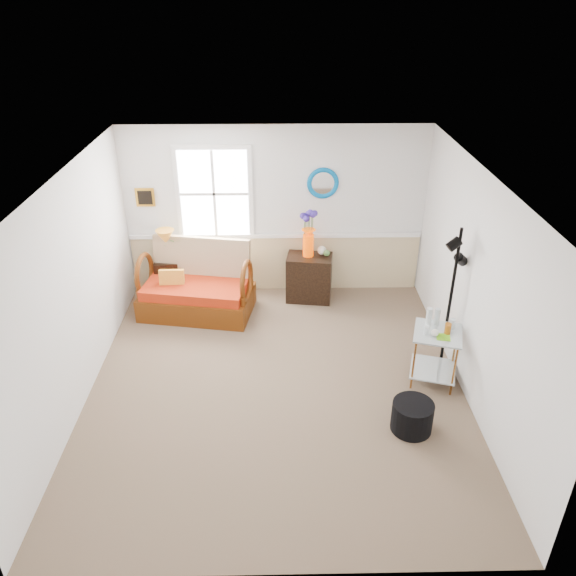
{
  "coord_description": "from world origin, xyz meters",
  "views": [
    {
      "loc": [
        0.03,
        -5.45,
        4.34
      ],
      "look_at": [
        0.15,
        0.53,
        1.07
      ],
      "focal_mm": 35.0,
      "sensor_mm": 36.0,
      "label": 1
    }
  ],
  "objects_px": {
    "lamp_stand": "(169,278)",
    "cabinet": "(309,278)",
    "loveseat": "(196,281)",
    "ottoman": "(412,416)",
    "side_table": "(435,357)",
    "floor_lamp": "(450,302)"
  },
  "relations": [
    {
      "from": "loveseat",
      "to": "side_table",
      "type": "xyz_separation_m",
      "value": [
        3.09,
        -1.7,
        -0.17
      ]
    },
    {
      "from": "side_table",
      "to": "floor_lamp",
      "type": "relative_size",
      "value": 0.36
    },
    {
      "from": "side_table",
      "to": "ottoman",
      "type": "relative_size",
      "value": 1.54
    },
    {
      "from": "loveseat",
      "to": "ottoman",
      "type": "height_order",
      "value": "loveseat"
    },
    {
      "from": "side_table",
      "to": "floor_lamp",
      "type": "xyz_separation_m",
      "value": [
        0.18,
        0.27,
        0.61
      ]
    },
    {
      "from": "loveseat",
      "to": "floor_lamp",
      "type": "distance_m",
      "value": 3.59
    },
    {
      "from": "loveseat",
      "to": "lamp_stand",
      "type": "height_order",
      "value": "loveseat"
    },
    {
      "from": "loveseat",
      "to": "floor_lamp",
      "type": "bearing_deg",
      "value": -13.68
    },
    {
      "from": "lamp_stand",
      "to": "side_table",
      "type": "xyz_separation_m",
      "value": [
        3.58,
        -2.17,
        0.03
      ]
    },
    {
      "from": "floor_lamp",
      "to": "side_table",
      "type": "bearing_deg",
      "value": -136.36
    },
    {
      "from": "loveseat",
      "to": "floor_lamp",
      "type": "xyz_separation_m",
      "value": [
        3.27,
        -1.43,
        0.44
      ]
    },
    {
      "from": "lamp_stand",
      "to": "loveseat",
      "type": "bearing_deg",
      "value": -43.93
    },
    {
      "from": "side_table",
      "to": "floor_lamp",
      "type": "height_order",
      "value": "floor_lamp"
    },
    {
      "from": "loveseat",
      "to": "floor_lamp",
      "type": "height_order",
      "value": "floor_lamp"
    },
    {
      "from": "lamp_stand",
      "to": "cabinet",
      "type": "bearing_deg",
      "value": -2.72
    },
    {
      "from": "loveseat",
      "to": "ottoman",
      "type": "bearing_deg",
      "value": -34.1
    },
    {
      "from": "floor_lamp",
      "to": "ottoman",
      "type": "distance_m",
      "value": 1.51
    },
    {
      "from": "lamp_stand",
      "to": "side_table",
      "type": "bearing_deg",
      "value": -31.25
    },
    {
      "from": "loveseat",
      "to": "lamp_stand",
      "type": "xyz_separation_m",
      "value": [
        -0.49,
        0.47,
        -0.2
      ]
    },
    {
      "from": "side_table",
      "to": "loveseat",
      "type": "bearing_deg",
      "value": 151.19
    },
    {
      "from": "lamp_stand",
      "to": "cabinet",
      "type": "height_order",
      "value": "cabinet"
    },
    {
      "from": "ottoman",
      "to": "lamp_stand",
      "type": "bearing_deg",
      "value": 136.02
    }
  ]
}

